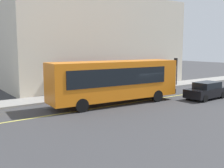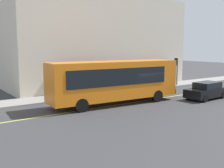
# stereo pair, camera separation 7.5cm
# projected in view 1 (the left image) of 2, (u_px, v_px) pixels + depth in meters

# --- Properties ---
(ground) EXTENTS (120.00, 120.00, 0.00)m
(ground) POSITION_uv_depth(u_px,v_px,m) (142.00, 101.00, 22.73)
(ground) COLOR #38383A
(sidewalk) EXTENTS (80.00, 2.87, 0.15)m
(sidewalk) POSITION_uv_depth(u_px,v_px,m) (108.00, 92.00, 26.90)
(sidewalk) COLOR gray
(sidewalk) RESTS_ON ground
(lane_centre_stripe) EXTENTS (36.00, 0.16, 0.01)m
(lane_centre_stripe) POSITION_uv_depth(u_px,v_px,m) (142.00, 101.00, 22.73)
(lane_centre_stripe) COLOR #D8D14C
(lane_centre_stripe) RESTS_ON ground
(storefront_building) EXTENTS (21.56, 11.08, 10.41)m
(storefront_building) POSITION_uv_depth(u_px,v_px,m) (93.00, 43.00, 32.90)
(storefront_building) COLOR beige
(storefront_building) RESTS_ON ground
(bus) EXTENTS (11.28, 3.31, 3.50)m
(bus) POSITION_uv_depth(u_px,v_px,m) (116.00, 80.00, 21.31)
(bus) COLOR orange
(bus) RESTS_ON ground
(traffic_light) EXTENTS (0.30, 0.52, 3.20)m
(traffic_light) POSITION_uv_depth(u_px,v_px,m) (176.00, 65.00, 31.46)
(traffic_light) COLOR #2D2D33
(traffic_light) RESTS_ON sidewalk
(car_black) EXTENTS (4.37, 2.01, 1.52)m
(car_black) POSITION_uv_depth(u_px,v_px,m) (206.00, 91.00, 23.65)
(car_black) COLOR black
(car_black) RESTS_ON ground
(pedestrian_waiting) EXTENTS (0.34, 0.34, 1.70)m
(pedestrian_waiting) POSITION_uv_depth(u_px,v_px,m) (127.00, 81.00, 27.01)
(pedestrian_waiting) COLOR black
(pedestrian_waiting) RESTS_ON sidewalk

